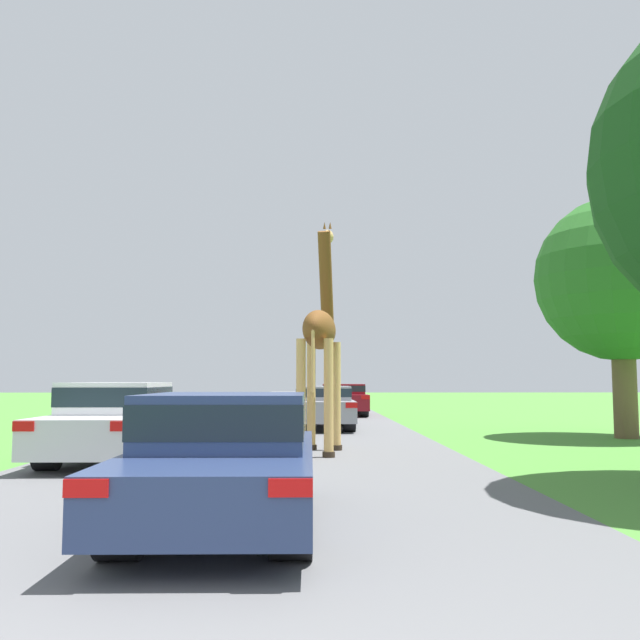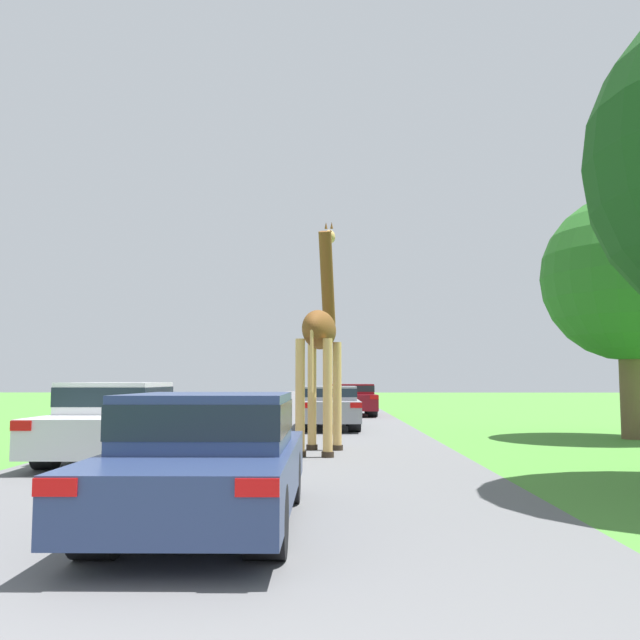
{
  "view_description": "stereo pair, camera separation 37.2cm",
  "coord_description": "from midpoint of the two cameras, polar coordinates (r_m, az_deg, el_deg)",
  "views": [
    {
      "loc": [
        1.02,
        -1.71,
        1.51
      ],
      "look_at": [
        1.22,
        12.4,
        2.76
      ],
      "focal_mm": 38.0,
      "sensor_mm": 36.0,
      "label": 1
    },
    {
      "loc": [
        1.39,
        -1.72,
        1.51
      ],
      "look_at": [
        1.22,
        12.4,
        2.76
      ],
      "focal_mm": 38.0,
      "sensor_mm": 36.0,
      "label": 2
    }
  ],
  "objects": [
    {
      "name": "road",
      "position": [
        31.77,
        -3.01,
        -7.78
      ],
      "size": [
        8.2,
        120.0,
        0.0
      ],
      "color": "#5B5B5E",
      "rests_on": "ground"
    },
    {
      "name": "giraffe_near_road",
      "position": [
        14.29,
        -0.71,
        -1.44
      ],
      "size": [
        1.0,
        2.78,
        5.17
      ],
      "rotation": [
        0.0,
        0.0,
        -0.15
      ],
      "color": "tan",
      "rests_on": "ground"
    },
    {
      "name": "car_queue_right",
      "position": [
        29.11,
        1.6,
        -6.63
      ],
      "size": [
        1.94,
        4.08,
        1.33
      ],
      "color": "maroon",
      "rests_on": "ground"
    },
    {
      "name": "tree_right_cluster",
      "position": [
        19.57,
        23.49,
        3.16
      ],
      "size": [
        4.41,
        4.41,
        6.41
      ],
      "color": "brown",
      "rests_on": "ground"
    },
    {
      "name": "car_queue_left",
      "position": [
        21.27,
        -0.23,
        -7.21
      ],
      "size": [
        1.83,
        4.43,
        1.31
      ],
      "color": "gray",
      "rests_on": "ground"
    },
    {
      "name": "car_far_ahead",
      "position": [
        13.57,
        -17.54,
        -7.97
      ],
      "size": [
        1.83,
        4.79,
        1.46
      ],
      "color": "silver",
      "rests_on": "ground"
    },
    {
      "name": "car_lead_maroon",
      "position": [
        7.29,
        -9.38,
        -11.15
      ],
      "size": [
        1.79,
        4.4,
        1.37
      ],
      "color": "navy",
      "rests_on": "ground"
    }
  ]
}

